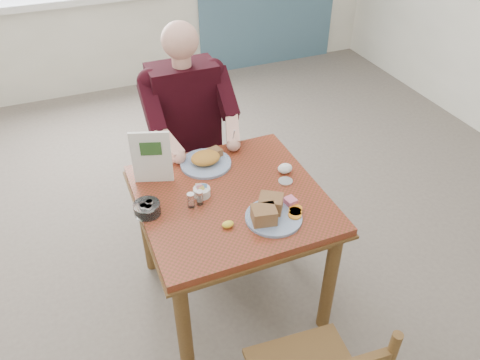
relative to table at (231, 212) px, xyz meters
name	(u,v)px	position (x,y,z in m)	size (l,w,h in m)	color
floor	(232,292)	(0.00, 0.00, -0.64)	(6.00, 6.00, 0.00)	#5F554D
lemon_wedge	(228,224)	(-0.10, -0.21, 0.13)	(0.06, 0.04, 0.03)	yellow
napkin	(285,168)	(0.34, 0.07, 0.14)	(0.08, 0.07, 0.05)	white
metal_dish	(285,181)	(0.30, -0.01, 0.12)	(0.08, 0.08, 0.01)	silver
table	(231,212)	(0.00, 0.00, 0.00)	(0.92, 0.92, 0.75)	maroon
chair_far	(188,157)	(0.00, 0.80, -0.16)	(0.42, 0.42, 0.95)	brown
diner	(188,119)	(0.00, 0.71, 0.17)	(0.53, 0.56, 1.39)	gray
near_plate	(271,212)	(0.12, -0.23, 0.14)	(0.34, 0.34, 0.09)	white
far_plate	(206,160)	(-0.03, 0.30, 0.14)	(0.35, 0.35, 0.08)	white
caddy	(202,192)	(-0.13, 0.05, 0.13)	(0.10, 0.10, 0.06)	white
shakers	(195,199)	(-0.19, -0.01, 0.15)	(0.08, 0.04, 0.08)	white
creamer	(147,208)	(-0.42, 0.02, 0.14)	(0.15, 0.15, 0.06)	white
menu	(152,157)	(-0.32, 0.26, 0.26)	(0.19, 0.08, 0.29)	white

